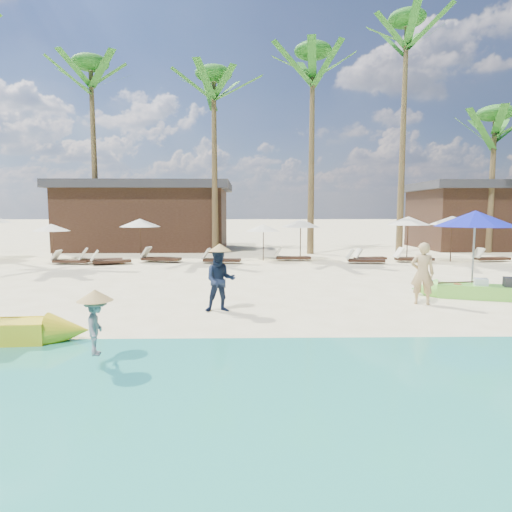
{
  "coord_description": "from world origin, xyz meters",
  "views": [
    {
      "loc": [
        -1.49,
        -10.53,
        2.45
      ],
      "look_at": [
        -1.24,
        2.0,
        1.13
      ],
      "focal_mm": 30.0,
      "sensor_mm": 36.0,
      "label": 1
    }
  ],
  "objects": [
    {
      "name": "ground",
      "position": [
        0.0,
        0.0,
        0.0
      ],
      "size": [
        240.0,
        240.0,
        0.0
      ],
      "primitive_type": "plane",
      "color": "#FEF1BC",
      "rests_on": "ground"
    },
    {
      "name": "wet_sand_strip",
      "position": [
        0.0,
        -5.0,
        0.0
      ],
      "size": [
        240.0,
        4.5,
        0.01
      ],
      "primitive_type": "cube",
      "color": "tan",
      "rests_on": "ground"
    },
    {
      "name": "green_canoe",
      "position": [
        5.45,
        1.06,
        0.21
      ],
      "size": [
        4.84,
        1.86,
        0.64
      ],
      "rotation": [
        0.0,
        0.0,
        -0.32
      ],
      "color": "#6BCA3D",
      "rests_on": "ground"
    },
    {
      "name": "tourist",
      "position": [
        3.12,
        0.51,
        0.82
      ],
      "size": [
        0.69,
        0.55,
        1.64
      ],
      "primitive_type": "imported",
      "rotation": [
        0.0,
        0.0,
        2.85
      ],
      "color": "tan",
      "rests_on": "ground"
    },
    {
      "name": "vendor_green",
      "position": [
        -2.16,
        -0.22,
        0.78
      ],
      "size": [
        0.81,
        0.66,
        1.55
      ],
      "primitive_type": "imported",
      "rotation": [
        0.0,
        0.0,
        0.1
      ],
      "color": "#15203A",
      "rests_on": "ground"
    },
    {
      "name": "vendor_yellow",
      "position": [
        -3.88,
        -3.88,
        0.65
      ],
      "size": [
        0.46,
        0.66,
        0.93
      ],
      "primitive_type": "imported",
      "rotation": [
        0.0,
        0.0,
        1.77
      ],
      "color": "gray",
      "rests_on": "ground"
    },
    {
      "name": "blue_umbrella",
      "position": [
        5.23,
        1.96,
        2.23
      ],
      "size": [
        2.3,
        2.3,
        2.47
      ],
      "color": "#99999E",
      "rests_on": "ground"
    },
    {
      "name": "resort_parasol_3",
      "position": [
        -11.19,
        10.8,
        1.65
      ],
      "size": [
        1.77,
        1.77,
        1.83
      ],
      "color": "#321F14",
      "rests_on": "ground"
    },
    {
      "name": "lounger_3_left",
      "position": [
        -9.77,
        9.32,
        0.19
      ],
      "size": [
        1.73,
        0.64,
        0.58
      ],
      "rotation": [
        0.0,
        0.0,
        -0.07
      ],
      "color": "#321F14",
      "rests_on": "ground"
    },
    {
      "name": "lounger_3_right",
      "position": [
        -7.86,
        9.11,
        0.2
      ],
      "size": [
        1.86,
        1.11,
        0.6
      ],
      "rotation": [
        0.0,
        0.0,
        0.34
      ],
      "color": "#321F14",
      "rests_on": "ground"
    },
    {
      "name": "resort_parasol_4",
      "position": [
        -6.85,
        10.95,
        1.87
      ],
      "size": [
        2.02,
        2.02,
        2.08
      ],
      "color": "#321F14",
      "rests_on": "ground"
    },
    {
      "name": "lounger_4_left",
      "position": [
        -8.47,
        9.52,
        0.22
      ],
      "size": [
        2.02,
        1.05,
        0.66
      ],
      "rotation": [
        0.0,
        0.0,
        0.25
      ],
      "color": "#321F14",
      "rests_on": "ground"
    },
    {
      "name": "lounger_4_right",
      "position": [
        -5.76,
        10.02,
        0.22
      ],
      "size": [
        2.0,
        0.97,
        0.65
      ],
      "rotation": [
        0.0,
        0.0,
        -0.21
      ],
      "color": "#321F14",
      "rests_on": "ground"
    },
    {
      "name": "resort_parasol_5",
      "position": [
        -0.7,
        10.65,
        1.64
      ],
      "size": [
        1.76,
        1.76,
        1.81
      ],
      "color": "#321F14",
      "rests_on": "ground"
    },
    {
      "name": "lounger_5_left",
      "position": [
        -2.82,
        9.52,
        0.21
      ],
      "size": [
        1.89,
        0.75,
        0.62
      ],
      "rotation": [
        0.0,
        0.0,
        -0.1
      ],
      "color": "#321F14",
      "rests_on": "ground"
    },
    {
      "name": "resort_parasol_6",
      "position": [
        1.17,
        10.83,
        1.85
      ],
      "size": [
        1.99,
        1.99,
        2.05
      ],
      "color": "#321F14",
      "rests_on": "ground"
    },
    {
      "name": "lounger_6_left",
      "position": [
        0.65,
        10.49,
        0.2
      ],
      "size": [
        1.81,
        0.62,
        0.61
      ],
      "rotation": [
        0.0,
        0.0,
        -0.04
      ],
      "color": "#321F14",
      "rests_on": "ground"
    },
    {
      "name": "lounger_6_right",
      "position": [
        3.95,
        9.31,
        0.2
      ],
      "size": [
        1.82,
        0.76,
        0.6
      ],
      "rotation": [
        0.0,
        0.0,
        -0.13
      ],
      "color": "#321F14",
      "rests_on": "ground"
    },
    {
      "name": "resort_parasol_7",
      "position": [
        6.55,
        10.73,
        1.98
      ],
      "size": [
        2.13,
        2.13,
        2.19
      ],
      "color": "#321F14",
      "rests_on": "ground"
    },
    {
      "name": "lounger_7_left",
      "position": [
        4.46,
        10.29,
        0.19
      ],
      "size": [
        1.71,
        0.82,
        0.56
      ],
      "rotation": [
        0.0,
        0.0,
        0.2
      ],
      "color": "#321F14",
      "rests_on": "ground"
    },
    {
      "name": "lounger_7_right",
      "position": [
        6.44,
        9.82,
        0.21
      ],
      "size": [
        1.88,
        0.62,
        0.63
      ],
      "rotation": [
        0.0,
        0.0,
        0.02
      ],
      "color": "#321F14",
      "rests_on": "ground"
    },
    {
      "name": "resort_parasol_8",
      "position": [
        8.44,
        10.03,
        2.01
      ],
      "size": [
        2.16,
        2.16,
        2.23
      ],
      "color": "#321F14",
      "rests_on": "ground"
    },
    {
      "name": "lounger_8_left",
      "position": [
        10.3,
        9.93,
        0.2
      ],
      "size": [
        1.84,
        0.8,
        0.6
      ],
      "rotation": [
        0.0,
        0.0,
        0.15
      ],
      "color": "#321F14",
      "rests_on": "ground"
    },
    {
      "name": "palm_2",
      "position": [
        -10.45,
        15.08,
        9.18
      ],
      "size": [
        2.08,
        2.08,
        11.33
      ],
      "color": "brown",
      "rests_on": "ground"
    },
    {
      "name": "palm_3",
      "position": [
        -3.36,
        14.27,
        8.58
      ],
      "size": [
        2.08,
        2.08,
        10.52
      ],
      "color": "brown",
      "rests_on": "ground"
    },
    {
      "name": "palm_4",
      "position": [
        2.15,
        14.01,
        9.45
      ],
      "size": [
        2.08,
        2.08,
        11.7
      ],
      "color": "brown",
      "rests_on": "ground"
    },
    {
      "name": "palm_5",
      "position": [
        7.45,
        14.38,
        10.82
      ],
      "size": [
        2.08,
        2.08,
        13.6
      ],
      "color": "brown",
      "rests_on": "ground"
    },
    {
      "name": "palm_6",
      "position": [
        12.84,
        14.52,
        7.05
      ],
      "size": [
        2.08,
        2.08,
        8.51
      ],
      "color": "brown",
      "rests_on": "ground"
    },
    {
      "name": "pavilion_west",
      "position": [
        -8.0,
        17.5,
        2.19
      ],
      "size": [
        10.8,
        6.6,
        4.3
      ],
      "color": "#321F14",
      "rests_on": "ground"
    },
    {
      "name": "pavilion_east",
      "position": [
        14.0,
        17.5,
        2.2
      ],
      "size": [
        8.8,
        6.6,
        4.3
      ],
      "color": "#321F14",
      "rests_on": "ground"
    }
  ]
}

